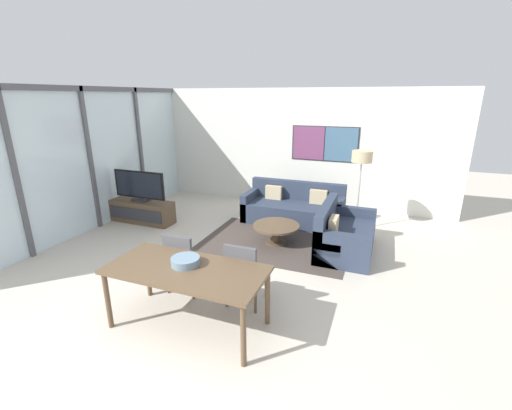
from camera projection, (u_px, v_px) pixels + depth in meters
ground_plane at (126, 372)px, 3.40m from camera, size 24.00×24.00×0.00m
wall_back at (292, 148)px, 8.32m from camera, size 7.63×0.09×2.80m
window_wall_left at (88, 153)px, 6.74m from camera, size 0.07×6.02×2.80m
area_rug at (276, 242)px, 6.39m from camera, size 2.69×1.90×0.01m
tv_console at (142, 211)px, 7.38m from camera, size 1.43×0.44×0.48m
television at (139, 186)px, 7.21m from camera, size 1.22×0.20×0.65m
sofa_main at (294, 209)px, 7.43m from camera, size 2.10×0.90×0.83m
sofa_side at (342, 236)px, 6.00m from camera, size 0.90×1.55×0.83m
coffee_table at (276, 229)px, 6.31m from camera, size 0.86×0.86×0.36m
dining_table at (187, 274)px, 3.90m from camera, size 1.83×0.85×0.76m
dining_chair_left at (184, 258)px, 4.66m from camera, size 0.46×0.46×0.88m
dining_chair_centre at (244, 270)px, 4.35m from camera, size 0.46×0.46×0.88m
fruit_bowl at (185, 261)px, 3.94m from camera, size 0.33×0.33×0.09m
floor_lamp at (362, 162)px, 6.60m from camera, size 0.39×0.39×1.62m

